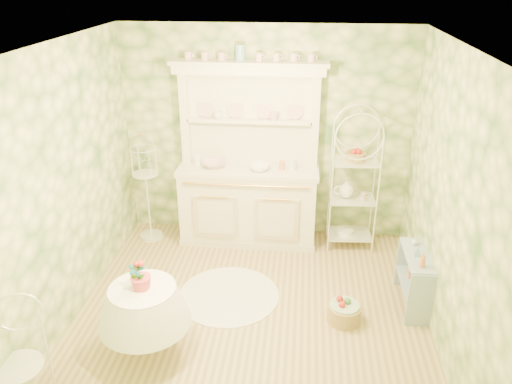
# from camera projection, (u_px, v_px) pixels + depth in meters

# --- Properties ---
(floor) EXTENTS (3.60, 3.60, 0.00)m
(floor) POSITION_uv_depth(u_px,v_px,m) (251.00, 312.00, 5.22)
(floor) COLOR tan
(floor) RESTS_ON ground
(ceiling) EXTENTS (3.60, 3.60, 0.00)m
(ceiling) POSITION_uv_depth(u_px,v_px,m) (250.00, 46.00, 4.09)
(ceiling) COLOR white
(ceiling) RESTS_ON floor
(wall_left) EXTENTS (3.60, 3.60, 0.00)m
(wall_left) POSITION_uv_depth(u_px,v_px,m) (66.00, 187.00, 4.82)
(wall_left) COLOR #F1EDAD
(wall_left) RESTS_ON floor
(wall_right) EXTENTS (3.60, 3.60, 0.00)m
(wall_right) POSITION_uv_depth(u_px,v_px,m) (449.00, 203.00, 4.49)
(wall_right) COLOR #F1EDAD
(wall_right) RESTS_ON floor
(wall_back) EXTENTS (3.60, 3.60, 0.00)m
(wall_back) POSITION_uv_depth(u_px,v_px,m) (266.00, 135.00, 6.28)
(wall_back) COLOR #F1EDAD
(wall_back) RESTS_ON floor
(wall_front) EXTENTS (3.60, 3.60, 0.00)m
(wall_front) POSITION_uv_depth(u_px,v_px,m) (219.00, 319.00, 3.03)
(wall_front) COLOR #F1EDAD
(wall_front) RESTS_ON floor
(kitchen_dresser) EXTENTS (1.87, 0.61, 2.29)m
(kitchen_dresser) POSITION_uv_depth(u_px,v_px,m) (248.00, 157.00, 6.13)
(kitchen_dresser) COLOR white
(kitchen_dresser) RESTS_ON floor
(bakers_rack) EXTENTS (0.56, 0.42, 1.73)m
(bakers_rack) POSITION_uv_depth(u_px,v_px,m) (354.00, 183.00, 6.12)
(bakers_rack) COLOR white
(bakers_rack) RESTS_ON floor
(side_shelf) EXTENTS (0.31, 0.72, 0.61)m
(side_shelf) POSITION_uv_depth(u_px,v_px,m) (414.00, 280.00, 5.21)
(side_shelf) COLOR #95AEC3
(side_shelf) RESTS_ON floor
(round_table) EXTENTS (0.72, 0.72, 0.68)m
(round_table) POSITION_uv_depth(u_px,v_px,m) (146.00, 322.00, 4.54)
(round_table) COLOR white
(round_table) RESTS_ON floor
(cafe_chair) EXTENTS (0.49, 0.49, 0.81)m
(cafe_chair) POSITION_uv_depth(u_px,v_px,m) (18.00, 372.00, 3.90)
(cafe_chair) COLOR white
(cafe_chair) RESTS_ON floor
(birdcage_stand) EXTENTS (0.39, 0.39, 1.55)m
(birdcage_stand) POSITION_uv_depth(u_px,v_px,m) (146.00, 184.00, 6.32)
(birdcage_stand) COLOR white
(birdcage_stand) RESTS_ON floor
(floor_basket) EXTENTS (0.51, 0.51, 0.25)m
(floor_basket) POSITION_uv_depth(u_px,v_px,m) (344.00, 310.00, 5.04)
(floor_basket) COLOR tan
(floor_basket) RESTS_ON floor
(lace_rug) EXTENTS (1.38, 1.38, 0.01)m
(lace_rug) POSITION_uv_depth(u_px,v_px,m) (229.00, 295.00, 5.47)
(lace_rug) COLOR white
(lace_rug) RESTS_ON floor
(bowl_floral) EXTENTS (0.35, 0.35, 0.07)m
(bowl_floral) POSITION_uv_depth(u_px,v_px,m) (214.00, 166.00, 6.22)
(bowl_floral) COLOR white
(bowl_floral) RESTS_ON kitchen_dresser
(bowl_white) EXTENTS (0.29, 0.29, 0.08)m
(bowl_white) POSITION_uv_depth(u_px,v_px,m) (260.00, 169.00, 6.12)
(bowl_white) COLOR white
(bowl_white) RESTS_ON kitchen_dresser
(cup_left) EXTENTS (0.13, 0.13, 0.09)m
(cup_left) POSITION_uv_depth(u_px,v_px,m) (218.00, 116.00, 6.12)
(cup_left) COLOR white
(cup_left) RESTS_ON kitchen_dresser
(cup_right) EXTENTS (0.14, 0.14, 0.10)m
(cup_right) POSITION_uv_depth(u_px,v_px,m) (274.00, 118.00, 6.06)
(cup_right) COLOR white
(cup_right) RESTS_ON kitchen_dresser
(potted_geranium) EXTENTS (0.16, 0.11, 0.28)m
(potted_geranium) POSITION_uv_depth(u_px,v_px,m) (137.00, 277.00, 4.30)
(potted_geranium) COLOR #3F7238
(potted_geranium) RESTS_ON round_table
(bottle_amber) EXTENTS (0.08, 0.08, 0.15)m
(bottle_amber) POSITION_uv_depth(u_px,v_px,m) (422.00, 261.00, 4.85)
(bottle_amber) COLOR #D27A49
(bottle_amber) RESTS_ON side_shelf
(bottle_blue) EXTENTS (0.05, 0.05, 0.10)m
(bottle_blue) POSITION_uv_depth(u_px,v_px,m) (417.00, 253.00, 5.04)
(bottle_blue) COLOR #6DA6BA
(bottle_blue) RESTS_ON side_shelf
(bottle_glass) EXTENTS (0.08, 0.08, 0.09)m
(bottle_glass) POSITION_uv_depth(u_px,v_px,m) (415.00, 242.00, 5.25)
(bottle_glass) COLOR silver
(bottle_glass) RESTS_ON side_shelf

